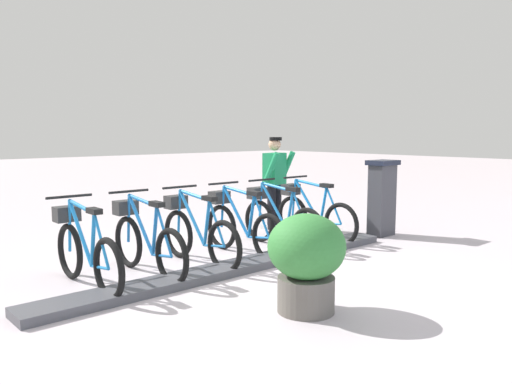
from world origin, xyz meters
The scene contains 11 objects.
ground_plane centered at (0.00, 0.00, 0.00)m, with size 60.00×60.00×0.00m, color #BDB0B5.
dock_rail_base centered at (0.00, 0.00, 0.05)m, with size 0.44×5.40×0.10m, color #47474C.
payment_kiosk centered at (0.05, -3.21, 0.67)m, with size 0.36×0.52×1.28m.
bike_docked_0 centered at (0.62, -2.10, 0.43)m, with size 1.72×0.54×1.02m.
bike_docked_1 centered at (0.62, -1.33, 0.43)m, with size 1.72×0.54×1.02m.
bike_docked_2 centered at (0.62, -0.57, 0.43)m, with size 1.72×0.54×1.02m.
bike_docked_3 centered at (0.62, 0.20, 0.43)m, with size 1.72×0.54×1.02m.
bike_docked_4 centered at (0.62, 0.97, 0.43)m, with size 1.72×0.54×1.02m.
bike_docked_5 centered at (0.62, 1.73, 0.43)m, with size 1.72×0.54×1.02m.
worker_near_rack centered at (1.64, -2.23, 0.91)m, with size 0.51×0.68×1.66m.
planter_bush centered at (-1.57, 0.46, 0.54)m, with size 0.76×0.76×0.97m.
Camera 1 is at (-4.78, 4.00, 1.75)m, focal length 35.28 mm.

